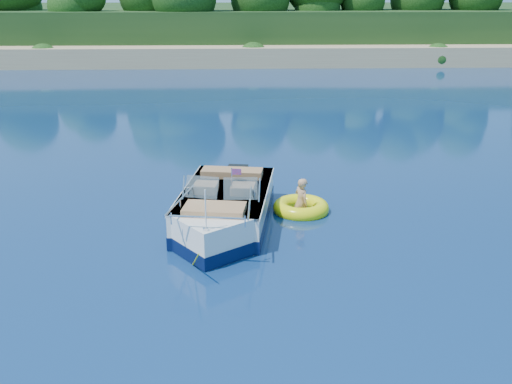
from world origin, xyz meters
TOP-DOWN VIEW (x-y plane):
  - ground at (0.00, 0.00)m, footprint 160.00×160.00m
  - shoreline at (0.00, 63.77)m, footprint 170.00×59.00m
  - motorboat at (0.12, 3.18)m, footprint 2.60×5.74m
  - tow_tube at (2.11, 4.13)m, footprint 1.80×1.80m
  - boy at (2.08, 4.04)m, footprint 0.65×0.80m

SIDE VIEW (x-z plane):
  - ground at x=0.00m, z-range 0.00..0.00m
  - boy at x=2.08m, z-range -0.72..0.72m
  - tow_tube at x=2.11m, z-range -0.09..0.29m
  - motorboat at x=0.12m, z-range -0.59..1.33m
  - shoreline at x=0.00m, z-range -2.02..3.98m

